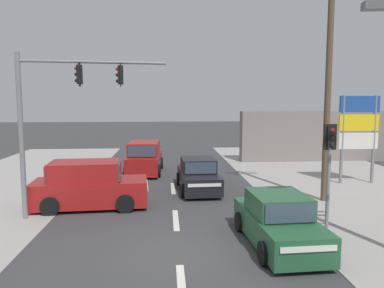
{
  "coord_description": "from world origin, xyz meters",
  "views": [
    {
      "loc": [
        -0.34,
        -10.2,
        4.28
      ],
      "look_at": [
        0.66,
        4.0,
        2.66
      ],
      "focal_mm": 35.0,
      "sensor_mm": 36.0,
      "label": 1
    }
  ],
  "objects_px": {
    "utility_pole_midground_right": "(328,78)",
    "sedan_oncoming_near": "(278,222)",
    "suv_oncoming_mid": "(89,186)",
    "suv_receding_far": "(145,158)",
    "traffic_signal_mast": "(58,105)",
    "pedestal_signal_right_kerb": "(329,159)",
    "sedan_crossing_left": "(198,176)",
    "shopping_plaza_sign": "(359,127)"
  },
  "relations": [
    {
      "from": "utility_pole_midground_right",
      "to": "sedan_oncoming_near",
      "type": "bearing_deg",
      "value": -126.11
    },
    {
      "from": "suv_oncoming_mid",
      "to": "suv_receding_far",
      "type": "distance_m",
      "value": 7.57
    },
    {
      "from": "traffic_signal_mast",
      "to": "pedestal_signal_right_kerb",
      "type": "relative_size",
      "value": 1.69
    },
    {
      "from": "suv_oncoming_mid",
      "to": "suv_receding_far",
      "type": "height_order",
      "value": "same"
    },
    {
      "from": "utility_pole_midground_right",
      "to": "suv_oncoming_mid",
      "type": "xyz_separation_m",
      "value": [
        -9.9,
        -0.33,
        -4.38
      ]
    },
    {
      "from": "traffic_signal_mast",
      "to": "sedan_crossing_left",
      "type": "bearing_deg",
      "value": 35.61
    },
    {
      "from": "traffic_signal_mast",
      "to": "pedestal_signal_right_kerb",
      "type": "bearing_deg",
      "value": -13.26
    },
    {
      "from": "sedan_oncoming_near",
      "to": "suv_receding_far",
      "type": "relative_size",
      "value": 0.94
    },
    {
      "from": "traffic_signal_mast",
      "to": "suv_receding_far",
      "type": "distance_m",
      "value": 9.5
    },
    {
      "from": "suv_oncoming_mid",
      "to": "utility_pole_midground_right",
      "type": "bearing_deg",
      "value": 1.94
    },
    {
      "from": "suv_receding_far",
      "to": "shopping_plaza_sign",
      "type": "bearing_deg",
      "value": -18.22
    },
    {
      "from": "traffic_signal_mast",
      "to": "sedan_crossing_left",
      "type": "distance_m",
      "value": 7.5
    },
    {
      "from": "traffic_signal_mast",
      "to": "sedan_crossing_left",
      "type": "height_order",
      "value": "traffic_signal_mast"
    },
    {
      "from": "shopping_plaza_sign",
      "to": "suv_oncoming_mid",
      "type": "bearing_deg",
      "value": -164.46
    },
    {
      "from": "suv_receding_far",
      "to": "sedan_crossing_left",
      "type": "xyz_separation_m",
      "value": [
        2.84,
        -4.66,
        -0.18
      ]
    },
    {
      "from": "utility_pole_midground_right",
      "to": "pedestal_signal_right_kerb",
      "type": "xyz_separation_m",
      "value": [
        -1.49,
        -3.69,
        -2.85
      ]
    },
    {
      "from": "shopping_plaza_sign",
      "to": "sedan_crossing_left",
      "type": "distance_m",
      "value": 8.78
    },
    {
      "from": "suv_oncoming_mid",
      "to": "suv_receding_far",
      "type": "xyz_separation_m",
      "value": [
        1.81,
        7.35,
        0.0
      ]
    },
    {
      "from": "traffic_signal_mast",
      "to": "suv_receding_far",
      "type": "height_order",
      "value": "traffic_signal_mast"
    },
    {
      "from": "utility_pole_midground_right",
      "to": "sedan_crossing_left",
      "type": "height_order",
      "value": "utility_pole_midground_right"
    },
    {
      "from": "traffic_signal_mast",
      "to": "sedan_oncoming_near",
      "type": "relative_size",
      "value": 1.39
    },
    {
      "from": "utility_pole_midground_right",
      "to": "sedan_crossing_left",
      "type": "relative_size",
      "value": 2.34
    },
    {
      "from": "sedan_oncoming_near",
      "to": "sedan_crossing_left",
      "type": "bearing_deg",
      "value": 104.05
    },
    {
      "from": "utility_pole_midground_right",
      "to": "suv_oncoming_mid",
      "type": "distance_m",
      "value": 10.83
    },
    {
      "from": "traffic_signal_mast",
      "to": "shopping_plaza_sign",
      "type": "distance_m",
      "value": 14.71
    },
    {
      "from": "suv_oncoming_mid",
      "to": "traffic_signal_mast",
      "type": "bearing_deg",
      "value": -122.7
    },
    {
      "from": "shopping_plaza_sign",
      "to": "sedan_oncoming_near",
      "type": "height_order",
      "value": "shopping_plaza_sign"
    },
    {
      "from": "traffic_signal_mast",
      "to": "suv_receding_far",
      "type": "relative_size",
      "value": 1.3
    },
    {
      "from": "pedestal_signal_right_kerb",
      "to": "utility_pole_midground_right",
      "type": "bearing_deg",
      "value": 68.0
    },
    {
      "from": "traffic_signal_mast",
      "to": "pedestal_signal_right_kerb",
      "type": "distance_m",
      "value": 9.59
    },
    {
      "from": "pedestal_signal_right_kerb",
      "to": "suv_receding_far",
      "type": "height_order",
      "value": "pedestal_signal_right_kerb"
    },
    {
      "from": "pedestal_signal_right_kerb",
      "to": "suv_oncoming_mid",
      "type": "bearing_deg",
      "value": 158.25
    },
    {
      "from": "traffic_signal_mast",
      "to": "shopping_plaza_sign",
      "type": "relative_size",
      "value": 1.3
    },
    {
      "from": "suv_oncoming_mid",
      "to": "sedan_crossing_left",
      "type": "distance_m",
      "value": 5.37
    },
    {
      "from": "utility_pole_midground_right",
      "to": "suv_oncoming_mid",
      "type": "relative_size",
      "value": 2.16
    },
    {
      "from": "traffic_signal_mast",
      "to": "shopping_plaza_sign",
      "type": "height_order",
      "value": "traffic_signal_mast"
    },
    {
      "from": "utility_pole_midground_right",
      "to": "suv_oncoming_mid",
      "type": "height_order",
      "value": "utility_pole_midground_right"
    },
    {
      "from": "utility_pole_midground_right",
      "to": "suv_receding_far",
      "type": "relative_size",
      "value": 2.18
    },
    {
      "from": "shopping_plaza_sign",
      "to": "sedan_oncoming_near",
      "type": "bearing_deg",
      "value": -129.51
    },
    {
      "from": "pedestal_signal_right_kerb",
      "to": "suv_receding_far",
      "type": "distance_m",
      "value": 12.66
    },
    {
      "from": "shopping_plaza_sign",
      "to": "suv_oncoming_mid",
      "type": "relative_size",
      "value": 0.99
    },
    {
      "from": "suv_receding_far",
      "to": "utility_pole_midground_right",
      "type": "bearing_deg",
      "value": -40.92
    }
  ]
}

